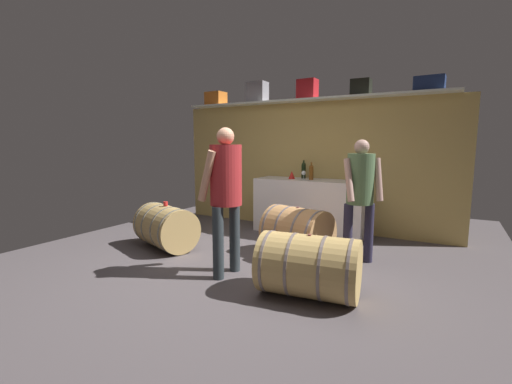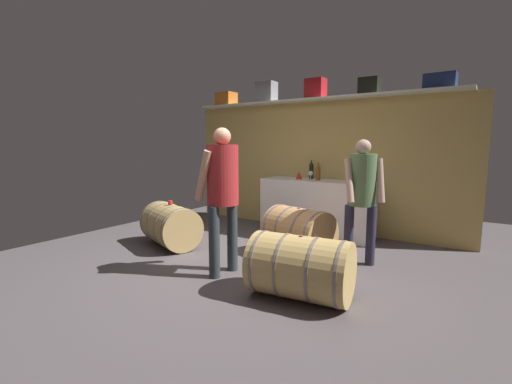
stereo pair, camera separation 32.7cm
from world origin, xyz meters
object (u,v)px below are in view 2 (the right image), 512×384
(toolcase_orange, at_px, (226,99))
(wine_bottle_dark, at_px, (311,170))
(visitor_tasting, at_px, (222,186))
(tasting_cup, at_px, (170,203))
(winemaker_pouring, at_px, (362,189))
(red_funnel, at_px, (299,175))
(wine_barrel_flank, at_px, (301,267))
(toolcase_navy, at_px, (440,81))
(wine_glass, at_px, (311,174))
(wine_barrel_far, at_px, (299,232))
(toolcase_red, at_px, (315,89))
(wine_barrel_near, at_px, (171,225))
(wine_bottle_amber, at_px, (318,172))
(work_cabinet, at_px, (317,207))
(toolcase_grey, at_px, (266,92))
(toolcase_black, at_px, (369,86))

(toolcase_orange, height_order, wine_bottle_dark, toolcase_orange)
(toolcase_orange, distance_m, visitor_tasting, 3.31)
(tasting_cup, xyz_separation_m, winemaker_pouring, (2.49, 0.70, 0.29))
(toolcase_orange, bearing_deg, wine_bottle_dark, 0.45)
(toolcase_orange, relative_size, red_funnel, 2.63)
(wine_barrel_flank, height_order, tasting_cup, tasting_cup)
(toolcase_navy, height_order, wine_glass, toolcase_navy)
(toolcase_orange, bearing_deg, wine_glass, -4.91)
(wine_barrel_far, height_order, wine_barrel_flank, wine_barrel_far)
(wine_glass, height_order, tasting_cup, wine_glass)
(toolcase_orange, bearing_deg, toolcase_red, 2.15)
(toolcase_navy, height_order, wine_barrel_flank, toolcase_navy)
(toolcase_red, bearing_deg, wine_bottle_dark, -104.91)
(wine_bottle_dark, relative_size, wine_barrel_near, 0.29)
(wine_bottle_amber, relative_size, winemaker_pouring, 0.19)
(wine_bottle_dark, bearing_deg, toolcase_orange, 178.29)
(work_cabinet, distance_m, visitor_tasting, 2.29)
(work_cabinet, height_order, wine_bottle_dark, wine_bottle_dark)
(wine_bottle_dark, bearing_deg, red_funnel, -126.20)
(toolcase_navy, xyz_separation_m, winemaker_pouring, (-0.61, -1.30, -1.37))
(visitor_tasting, bearing_deg, toolcase_grey, 25.75)
(tasting_cup, bearing_deg, toolcase_orange, 105.24)
(toolcase_black, xyz_separation_m, wine_barrel_near, (-2.17, -2.00, -2.01))
(work_cabinet, bearing_deg, tasting_cup, -129.01)
(wine_barrel_flank, bearing_deg, work_cabinet, 103.54)
(toolcase_orange, height_order, wine_bottle_amber, toolcase_orange)
(wine_barrel_flank, height_order, visitor_tasting, visitor_tasting)
(toolcase_orange, height_order, tasting_cup, toolcase_orange)
(work_cabinet, height_order, visitor_tasting, visitor_tasting)
(wine_glass, height_order, wine_barrel_far, wine_glass)
(wine_glass, xyz_separation_m, red_funnel, (-0.21, -0.01, -0.03))
(toolcase_navy, bearing_deg, wine_barrel_near, -143.70)
(winemaker_pouring, bearing_deg, wine_barrel_near, -20.91)
(wine_bottle_dark, bearing_deg, wine_barrel_far, -71.42)
(work_cabinet, height_order, wine_barrel_far, work_cabinet)
(tasting_cup, bearing_deg, toolcase_red, 57.10)
(wine_barrel_far, xyz_separation_m, winemaker_pouring, (0.76, 0.11, 0.61))
(wine_bottle_dark, xyz_separation_m, wine_barrel_near, (-1.28, -1.95, -0.72))
(toolcase_red, relative_size, wine_barrel_far, 0.34)
(toolcase_grey, xyz_separation_m, wine_barrel_far, (1.38, -1.41, -2.05))
(toolcase_navy, xyz_separation_m, wine_barrel_near, (-3.11, -2.00, -1.99))
(wine_glass, height_order, red_funnel, wine_glass)
(toolcase_orange, distance_m, tasting_cup, 2.66)
(work_cabinet, distance_m, wine_bottle_amber, 0.57)
(toolcase_black, bearing_deg, toolcase_red, 179.17)
(toolcase_grey, bearing_deg, wine_bottle_dark, -2.97)
(toolcase_navy, height_order, red_funnel, toolcase_navy)
(wine_barrel_near, height_order, tasting_cup, tasting_cup)
(wine_bottle_dark, bearing_deg, wine_barrel_near, -123.44)
(toolcase_orange, relative_size, toolcase_grey, 0.96)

